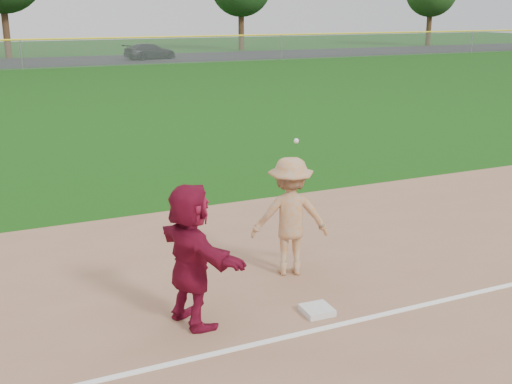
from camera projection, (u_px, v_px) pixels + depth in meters
name	position (u px, v px, depth m)	size (l,w,h in m)	color
ground	(299.00, 305.00, 9.25)	(160.00, 160.00, 0.00)	#14460D
foul_line	(328.00, 327.00, 8.54)	(60.00, 0.10, 0.01)	white
parking_asphalt	(15.00, 63.00, 49.39)	(120.00, 10.00, 0.01)	black
first_base	(317.00, 310.00, 8.93)	(0.40, 0.40, 0.09)	silver
base_runner	(191.00, 255.00, 8.40)	(1.82, 0.58, 1.96)	maroon
car_right	(150.00, 51.00, 52.60)	(1.78, 4.38, 1.27)	black
first_base_play	(290.00, 216.00, 10.07)	(1.39, 1.14, 2.32)	#9A999C
outfield_fence	(20.00, 40.00, 43.61)	(110.00, 0.12, 110.00)	#999EA0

